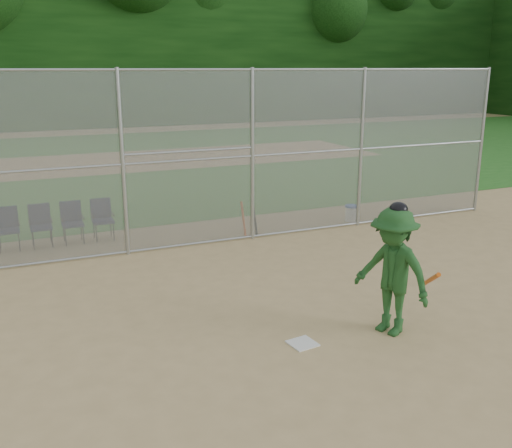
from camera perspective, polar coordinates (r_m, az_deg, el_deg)
name	(u,v)px	position (r m, az deg, el deg)	size (l,w,h in m)	color
ground	(319,330)	(9.20, 6.36, -10.46)	(100.00, 100.00, 0.00)	tan
grass_strip	(114,162)	(25.79, -14.02, 6.05)	(100.00, 100.00, 0.00)	#225E1C
dirt_patch_far	(114,162)	(25.79, -14.02, 6.06)	(24.00, 24.00, 0.00)	tan
backstop_fence	(212,156)	(12.98, -4.46, 6.82)	(16.09, 0.09, 4.00)	gray
treeline	(98,32)	(27.50, -15.56, 18.01)	(81.00, 60.00, 11.00)	black
home_plate	(303,343)	(8.74, 4.67, -11.81)	(0.39, 0.39, 0.02)	silver
batter_at_plate	(393,271)	(8.93, 13.50, -4.60)	(1.16, 1.49, 2.08)	#1E4C20
water_cooler	(351,213)	(15.51, 9.50, 1.10)	(0.34, 0.34, 0.43)	white
spare_bats	(249,218)	(14.01, -0.71, 0.59)	(0.36, 0.33, 0.83)	#D84C14
chair_2	(8,230)	(13.95, -23.55, -0.51)	(0.54, 0.52, 0.96)	#0D1433
chair_3	(41,226)	(13.96, -20.70, -0.20)	(0.54, 0.52, 0.96)	#0D1433
chair_4	(73,223)	(14.00, -17.87, 0.10)	(0.54, 0.52, 0.96)	#0D1433
chair_5	(103,220)	(14.08, -15.06, 0.40)	(0.54, 0.52, 0.96)	#0D1433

